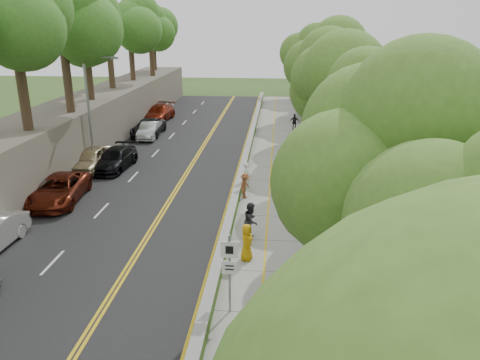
{
  "coord_description": "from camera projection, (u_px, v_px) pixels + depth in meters",
  "views": [
    {
      "loc": [
        2.65,
        -17.68,
        10.27
      ],
      "look_at": [
        0.5,
        8.0,
        1.4
      ],
      "focal_mm": 35.0,
      "sensor_mm": 36.0,
      "label": 1
    }
  ],
  "objects": [
    {
      "name": "streetlight",
      "position": [
        91.0,
        104.0,
        32.72
      ],
      "size": [
        2.52,
        0.22,
        8.0
      ],
      "color": "gray",
      "rests_on": "ground"
    },
    {
      "name": "person_far",
      "position": [
        295.0,
        122.0,
        45.23
      ],
      "size": [
        1.0,
        0.55,
        1.62
      ],
      "primitive_type": "imported",
      "rotation": [
        0.0,
        0.0,
        2.97
      ],
      "color": "black",
      "rests_on": "sidewalk"
    },
    {
      "name": "rock_embankment",
      "position": [
        61.0,
        137.0,
        34.76
      ],
      "size": [
        5.0,
        66.0,
        4.0
      ],
      "primitive_type": "cube",
      "color": "#595147",
      "rests_on": "ground"
    },
    {
      "name": "jersey_barrier",
      "position": [
        245.0,
        163.0,
        34.23
      ],
      "size": [
        0.42,
        66.0,
        0.6
      ],
      "primitive_type": "cube",
      "color": "#75E21C",
      "rests_on": "ground"
    },
    {
      "name": "trees_embankment",
      "position": [
        52.0,
        16.0,
        31.96
      ],
      "size": [
        6.4,
        66.0,
        13.0
      ],
      "primitive_type": null,
      "color": "#438228",
      "rests_on": "rock_embankment"
    },
    {
      "name": "painter_0",
      "position": [
        247.0,
        242.0,
        20.75
      ],
      "size": [
        0.7,
        0.93,
        1.71
      ],
      "primitive_type": "imported",
      "rotation": [
        0.0,
        0.0,
        1.36
      ],
      "color": "#C6900B",
      "rests_on": "sidewalk"
    },
    {
      "name": "sidewalk",
      "position": [
        276.0,
        168.0,
        34.14
      ],
      "size": [
        4.2,
        66.0,
        0.05
      ],
      "primitive_type": "cube",
      "color": "gray",
      "rests_on": "ground"
    },
    {
      "name": "car_3",
      "position": [
        115.0,
        159.0,
        33.57
      ],
      "size": [
        2.39,
        5.17,
        1.46
      ],
      "primitive_type": "imported",
      "rotation": [
        0.0,
        0.0,
        -0.07
      ],
      "color": "black",
      "rests_on": "road"
    },
    {
      "name": "trees_fenceside",
      "position": [
        345.0,
        71.0,
        31.52
      ],
      "size": [
        7.0,
        66.0,
        14.0
      ],
      "primitive_type": null,
      "color": "#55852C",
      "rests_on": "ground"
    },
    {
      "name": "car_8",
      "position": [
        164.0,
        108.0,
        52.83
      ],
      "size": [
        2.13,
        4.66,
        1.55
      ],
      "primitive_type": "imported",
      "rotation": [
        0.0,
        0.0,
        0.07
      ],
      "color": "#B2B3B6",
      "rests_on": "road"
    },
    {
      "name": "ground",
      "position": [
        213.0,
        270.0,
        20.21
      ],
      "size": [
        140.0,
        140.0,
        0.0
      ],
      "primitive_type": "plane",
      "color": "#33511E",
      "rests_on": "ground"
    },
    {
      "name": "car_4",
      "position": [
        91.0,
        159.0,
        33.19
      ],
      "size": [
        2.0,
        4.87,
        1.65
      ],
      "primitive_type": "imported",
      "rotation": [
        0.0,
        0.0,
        -0.01
      ],
      "color": "tan",
      "rests_on": "road"
    },
    {
      "name": "concrete_block",
      "position": [
        313.0,
        260.0,
        20.18
      ],
      "size": [
        1.33,
        1.11,
        0.77
      ],
      "primitive_type": "cube",
      "rotation": [
        0.0,
        0.0,
        0.24
      ],
      "color": "gray",
      "rests_on": "sidewalk"
    },
    {
      "name": "construction_barrel",
      "position": [
        295.0,
        157.0,
        34.8
      ],
      "size": [
        0.63,
        0.63,
        1.03
      ],
      "primitive_type": "cylinder",
      "color": "#D67C00",
      "rests_on": "sidewalk"
    },
    {
      "name": "road",
      "position": [
        169.0,
        165.0,
        34.77
      ],
      "size": [
        11.2,
        66.0,
        0.04
      ],
      "primitive_type": "cube",
      "color": "black",
      "rests_on": "ground"
    },
    {
      "name": "painter_1",
      "position": [
        247.0,
        176.0,
        29.32
      ],
      "size": [
        0.43,
        0.65,
        1.79
      ],
      "primitive_type": "imported",
      "rotation": [
        0.0,
        0.0,
        1.57
      ],
      "color": "white",
      "rests_on": "sidewalk"
    },
    {
      "name": "signpost",
      "position": [
        230.0,
        266.0,
        16.65
      ],
      "size": [
        0.62,
        0.09,
        3.1
      ],
      "color": "gray",
      "rests_on": "sidewalk"
    },
    {
      "name": "car_5",
      "position": [
        150.0,
        130.0,
        42.36
      ],
      "size": [
        1.68,
        4.37,
        1.42
      ],
      "primitive_type": "imported",
      "rotation": [
        0.0,
        0.0,
        0.04
      ],
      "color": "silver",
      "rests_on": "road"
    },
    {
      "name": "car_7",
      "position": [
        159.0,
        113.0,
        49.72
      ],
      "size": [
        2.67,
        5.77,
        1.63
      ],
      "primitive_type": "imported",
      "rotation": [
        0.0,
        0.0,
        -0.07
      ],
      "color": "maroon",
      "rests_on": "road"
    },
    {
      "name": "car_6",
      "position": [
        148.0,
        127.0,
        43.38
      ],
      "size": [
        2.55,
        5.34,
        1.47
      ],
      "primitive_type": "imported",
      "rotation": [
        0.0,
        0.0,
        0.02
      ],
      "color": "black",
      "rests_on": "road"
    },
    {
      "name": "chainlink_fence",
      "position": [
        305.0,
        155.0,
        33.66
      ],
      "size": [
        0.04,
        66.0,
        2.0
      ],
      "primitive_type": "cube",
      "color": "slate",
      "rests_on": "ground"
    },
    {
      "name": "painter_2",
      "position": [
        251.0,
        221.0,
        22.76
      ],
      "size": [
        0.9,
        1.05,
        1.87
      ],
      "primitive_type": "imported",
      "rotation": [
        0.0,
        0.0,
        1.33
      ],
      "color": "#222227",
      "rests_on": "sidewalk"
    },
    {
      "name": "painter_3",
      "position": [
        245.0,
        186.0,
        28.02
      ],
      "size": [
        0.87,
        1.13,
        1.55
      ],
      "primitive_type": "imported",
      "rotation": [
        0.0,
        0.0,
        1.25
      ],
      "color": "brown",
      "rests_on": "sidewalk"
    },
    {
      "name": "car_2",
      "position": [
        59.0,
        189.0,
        27.47
      ],
      "size": [
        3.06,
        5.73,
        1.53
      ],
      "primitive_type": "imported",
      "rotation": [
        0.0,
        0.0,
        0.1
      ],
      "color": "#631D0F",
      "rests_on": "road"
    }
  ]
}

